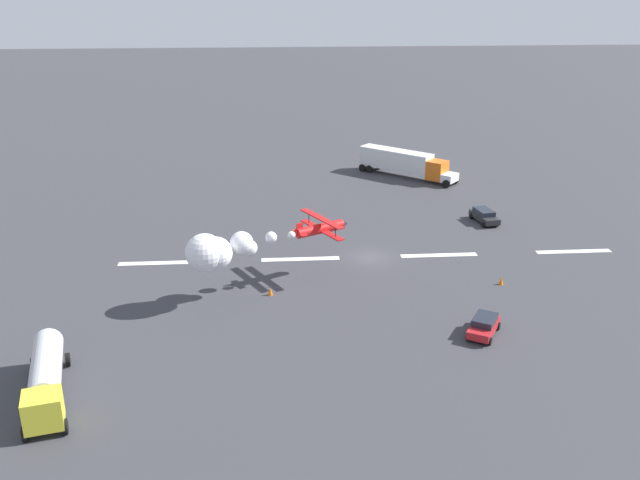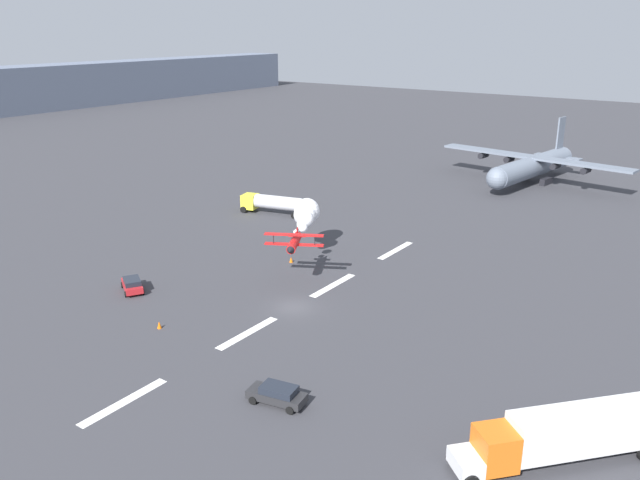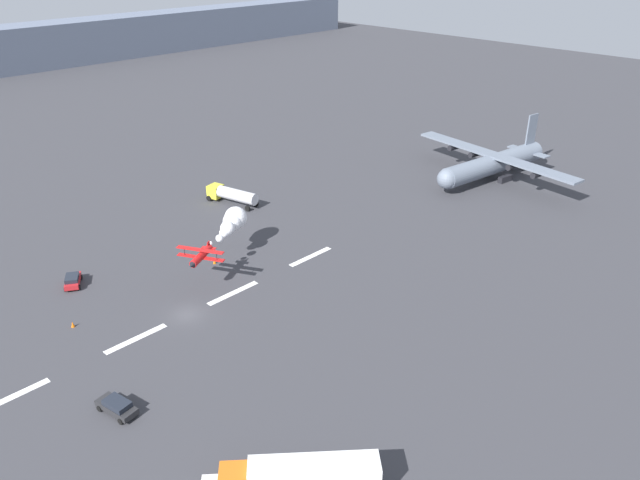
{
  "view_description": "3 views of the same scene",
  "coord_description": "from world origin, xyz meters",
  "px_view_note": "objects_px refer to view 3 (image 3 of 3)",
  "views": [
    {
      "loc": [
        10.01,
        66.11,
        27.45
      ],
      "look_at": [
        5.5,
        4.08,
        3.61
      ],
      "focal_mm": 39.15,
      "sensor_mm": 36.0,
      "label": 1
    },
    {
      "loc": [
        -48.27,
        -37.47,
        27.78
      ],
      "look_at": [
        9.47,
        3.38,
        4.1
      ],
      "focal_mm": 36.2,
      "sensor_mm": 36.0,
      "label": 2
    },
    {
      "loc": [
        -33.58,
        -57.04,
        42.9
      ],
      "look_at": [
        23.65,
        0.0,
        2.05
      ],
      "focal_mm": 34.18,
      "sensor_mm": 36.0,
      "label": 3
    }
  ],
  "objects_px": {
    "traffic_cone_near": "(73,324)",
    "followme_car_yellow": "(117,406)",
    "airport_staff_sedan": "(73,280)",
    "semi_truck_orange": "(297,478)",
    "fuel_tanker_truck": "(232,194)",
    "cargo_transport_plane": "(490,164)",
    "stunt_biplane_red": "(231,224)",
    "traffic_cone_far": "(214,261)"
  },
  "relations": [
    {
      "from": "fuel_tanker_truck",
      "to": "airport_staff_sedan",
      "type": "bearing_deg",
      "value": -167.88
    },
    {
      "from": "traffic_cone_far",
      "to": "cargo_transport_plane",
      "type": "bearing_deg",
      "value": -10.33
    },
    {
      "from": "cargo_transport_plane",
      "to": "traffic_cone_far",
      "type": "height_order",
      "value": "cargo_transport_plane"
    },
    {
      "from": "airport_staff_sedan",
      "to": "traffic_cone_far",
      "type": "xyz_separation_m",
      "value": [
        17.23,
        -8.64,
        -0.44
      ]
    },
    {
      "from": "airport_staff_sedan",
      "to": "followme_car_yellow",
      "type": "bearing_deg",
      "value": -106.64
    },
    {
      "from": "traffic_cone_near",
      "to": "stunt_biplane_red",
      "type": "bearing_deg",
      "value": 3.17
    },
    {
      "from": "followme_car_yellow",
      "to": "airport_staff_sedan",
      "type": "relative_size",
      "value": 1.1
    },
    {
      "from": "traffic_cone_far",
      "to": "fuel_tanker_truck",
      "type": "bearing_deg",
      "value": 45.56
    },
    {
      "from": "stunt_biplane_red",
      "to": "traffic_cone_near",
      "type": "height_order",
      "value": "stunt_biplane_red"
    },
    {
      "from": "traffic_cone_near",
      "to": "traffic_cone_far",
      "type": "height_order",
      "value": "same"
    },
    {
      "from": "followme_car_yellow",
      "to": "traffic_cone_far",
      "type": "xyz_separation_m",
      "value": [
        25.25,
        18.2,
        -0.44
      ]
    },
    {
      "from": "followme_car_yellow",
      "to": "traffic_cone_far",
      "type": "distance_m",
      "value": 31.13
    },
    {
      "from": "semi_truck_orange",
      "to": "fuel_tanker_truck",
      "type": "distance_m",
      "value": 64.17
    },
    {
      "from": "followme_car_yellow",
      "to": "fuel_tanker_truck",
      "type": "bearing_deg",
      "value": 39.82
    },
    {
      "from": "followme_car_yellow",
      "to": "airport_staff_sedan",
      "type": "height_order",
      "value": "same"
    },
    {
      "from": "traffic_cone_near",
      "to": "followme_car_yellow",
      "type": "bearing_deg",
      "value": -101.48
    },
    {
      "from": "stunt_biplane_red",
      "to": "fuel_tanker_truck",
      "type": "xyz_separation_m",
      "value": [
        11.53,
        14.98,
        -3.14
      ]
    },
    {
      "from": "airport_staff_sedan",
      "to": "traffic_cone_near",
      "type": "relative_size",
      "value": 5.85
    },
    {
      "from": "traffic_cone_near",
      "to": "fuel_tanker_truck",
      "type": "bearing_deg",
      "value": 23.87
    },
    {
      "from": "cargo_transport_plane",
      "to": "traffic_cone_near",
      "type": "xyz_separation_m",
      "value": [
        -79.03,
        9.69,
        -2.94
      ]
    },
    {
      "from": "airport_staff_sedan",
      "to": "fuel_tanker_truck",
      "type": "bearing_deg",
      "value": 12.12
    },
    {
      "from": "cargo_transport_plane",
      "to": "fuel_tanker_truck",
      "type": "xyz_separation_m",
      "value": [
        -41.99,
        26.08,
        -1.57
      ]
    },
    {
      "from": "traffic_cone_far",
      "to": "traffic_cone_near",
      "type": "bearing_deg",
      "value": -177.98
    },
    {
      "from": "stunt_biplane_red",
      "to": "semi_truck_orange",
      "type": "height_order",
      "value": "stunt_biplane_red"
    },
    {
      "from": "stunt_biplane_red",
      "to": "traffic_cone_near",
      "type": "xyz_separation_m",
      "value": [
        -25.5,
        -1.41,
        -4.52
      ]
    },
    {
      "from": "traffic_cone_near",
      "to": "traffic_cone_far",
      "type": "relative_size",
      "value": 1.0
    },
    {
      "from": "semi_truck_orange",
      "to": "fuel_tanker_truck",
      "type": "bearing_deg",
      "value": 57.18
    },
    {
      "from": "stunt_biplane_red",
      "to": "traffic_cone_near",
      "type": "distance_m",
      "value": 25.94
    },
    {
      "from": "cargo_transport_plane",
      "to": "semi_truck_orange",
      "type": "bearing_deg",
      "value": -160.06
    },
    {
      "from": "semi_truck_orange",
      "to": "traffic_cone_near",
      "type": "relative_size",
      "value": 17.43
    },
    {
      "from": "stunt_biplane_red",
      "to": "airport_staff_sedan",
      "type": "xyz_separation_m",
      "value": [
        -21.02,
        7.99,
        -4.08
      ]
    },
    {
      "from": "followme_car_yellow",
      "to": "semi_truck_orange",
      "type": "bearing_deg",
      "value": -73.91
    },
    {
      "from": "semi_truck_orange",
      "to": "airport_staff_sedan",
      "type": "xyz_separation_m",
      "value": [
        2.22,
        46.93,
        -1.32
      ]
    },
    {
      "from": "fuel_tanker_truck",
      "to": "followme_car_yellow",
      "type": "relative_size",
      "value": 2.12
    },
    {
      "from": "semi_truck_orange",
      "to": "traffic_cone_near",
      "type": "bearing_deg",
      "value": 93.44
    },
    {
      "from": "semi_truck_orange",
      "to": "airport_staff_sedan",
      "type": "distance_m",
      "value": 47.0
    },
    {
      "from": "semi_truck_orange",
      "to": "fuel_tanker_truck",
      "type": "xyz_separation_m",
      "value": [
        34.78,
        53.92,
        -0.38
      ]
    },
    {
      "from": "traffic_cone_far",
      "to": "followme_car_yellow",
      "type": "bearing_deg",
      "value": -144.21
    },
    {
      "from": "semi_truck_orange",
      "to": "followme_car_yellow",
      "type": "xyz_separation_m",
      "value": [
        -5.8,
        20.09,
        -1.32
      ]
    },
    {
      "from": "stunt_biplane_red",
      "to": "fuel_tanker_truck",
      "type": "height_order",
      "value": "stunt_biplane_red"
    },
    {
      "from": "cargo_transport_plane",
      "to": "traffic_cone_far",
      "type": "bearing_deg",
      "value": 169.67
    },
    {
      "from": "stunt_biplane_red",
      "to": "cargo_transport_plane",
      "type": "bearing_deg",
      "value": -11.71
    }
  ]
}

